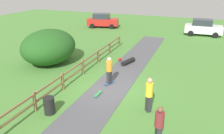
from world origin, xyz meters
TOP-DOWN VIEW (x-y plane):
  - ground_plane at (0.00, 0.00)m, footprint 60.00×60.00m
  - asphalt_path at (0.00, 0.00)m, footprint 2.40×28.00m
  - wooden_fence at (-2.60, 0.00)m, footprint 0.12×18.12m
  - bush_large at (-6.17, 2.37)m, footprint 3.95×4.74m
  - trash_bin at (-1.80, -3.76)m, footprint 0.56×0.56m
  - skater_riding at (-0.25, 0.46)m, footprint 0.48×0.82m
  - skater_fallen at (-0.31, 4.49)m, footprint 1.35×1.51m
  - skateboard_loose at (-0.32, -1.14)m, footprint 0.22×0.81m
  - bystander_maroon at (3.70, -3.94)m, footprint 0.51×0.51m
  - bystander_yellow at (2.79, -1.75)m, footprint 0.54×0.54m
  - parked_car_red at (-7.93, 17.00)m, footprint 4.47×2.69m
  - parked_car_white at (5.15, 17.01)m, footprint 4.24×2.08m

SIDE VIEW (x-z plane):
  - ground_plane at x=0.00m, z-range 0.00..0.00m
  - asphalt_path at x=0.00m, z-range 0.00..0.02m
  - skateboard_loose at x=-0.32m, z-range 0.05..0.13m
  - skater_fallen at x=-0.31m, z-range 0.02..0.38m
  - trash_bin at x=-1.80m, z-range 0.00..0.90m
  - wooden_fence at x=-2.60m, z-range 0.12..1.22m
  - bystander_maroon at x=3.70m, z-range 0.09..1.79m
  - parked_car_red at x=-7.93m, z-range 0.00..1.92m
  - parked_car_white at x=5.15m, z-range 0.00..1.92m
  - skater_riding at x=-0.25m, z-range 0.13..1.94m
  - bystander_yellow at x=2.79m, z-range 0.11..1.98m
  - bush_large at x=-6.17m, z-range 0.00..2.72m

